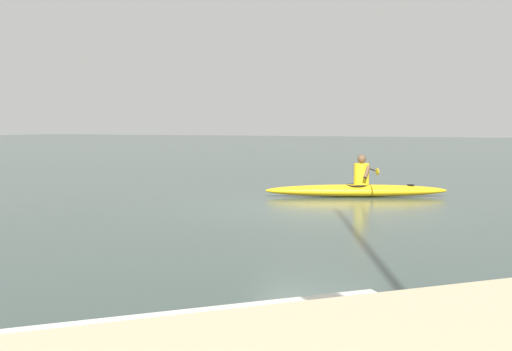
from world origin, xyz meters
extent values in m
plane|color=#384742|center=(0.00, 0.00, 0.00)|extent=(160.00, 160.00, 0.00)
ellipsoid|color=#EAB214|center=(-0.28, -2.52, 0.15)|extent=(4.31, 2.38, 0.30)
torus|color=black|center=(-0.28, -2.52, 0.28)|extent=(0.71, 0.71, 0.04)
cylinder|color=black|center=(-1.50, -3.07, 0.29)|extent=(0.18, 0.18, 0.02)
cylinder|color=yellow|center=(-0.40, -2.57, 0.56)|extent=(0.37, 0.37, 0.52)
sphere|color=brown|center=(-0.40, -2.57, 0.93)|extent=(0.21, 0.21, 0.21)
cylinder|color=black|center=(-0.58, -2.66, 0.69)|extent=(0.83, 1.77, 0.03)
ellipsoid|color=gold|center=(-0.18, -3.53, 0.69)|extent=(0.20, 0.38, 0.17)
ellipsoid|color=gold|center=(-0.98, -1.78, 0.69)|extent=(0.20, 0.38, 0.17)
cylinder|color=brown|center=(-0.35, -2.86, 0.62)|extent=(0.27, 0.24, 0.34)
cylinder|color=brown|center=(-0.59, -2.35, 0.62)|extent=(0.15, 0.32, 0.34)
camera|label=1|loc=(-4.34, 12.33, 1.76)|focal=43.77mm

